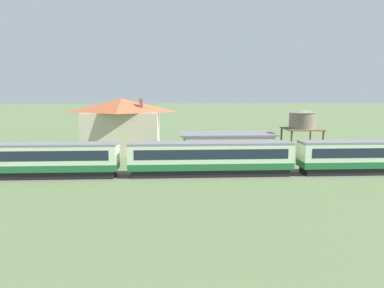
{
  "coord_description": "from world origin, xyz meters",
  "views": [
    {
      "loc": [
        -28.14,
        -39.76,
        9.87
      ],
      "look_at": [
        -25.83,
        3.3,
        3.46
      ],
      "focal_mm": 32.0,
      "sensor_mm": 36.0,
      "label": 1
    }
  ],
  "objects_px": {
    "water_tower": "(302,120)",
    "station_house_terracotta_roof": "(122,125)",
    "passenger_train": "(213,157)",
    "station_building": "(226,146)"
  },
  "relations": [
    {
      "from": "water_tower",
      "to": "station_house_terracotta_roof",
      "type": "bearing_deg",
      "value": 163.5
    },
    {
      "from": "station_building",
      "to": "water_tower",
      "type": "relative_size",
      "value": 1.89
    },
    {
      "from": "station_house_terracotta_roof",
      "to": "station_building",
      "type": "bearing_deg",
      "value": -22.58
    },
    {
      "from": "passenger_train",
      "to": "station_house_terracotta_roof",
      "type": "height_order",
      "value": "station_house_terracotta_roof"
    },
    {
      "from": "station_building",
      "to": "station_house_terracotta_roof",
      "type": "relative_size",
      "value": 1.09
    },
    {
      "from": "passenger_train",
      "to": "water_tower",
      "type": "distance_m",
      "value": 17.43
    },
    {
      "from": "station_building",
      "to": "water_tower",
      "type": "xyz_separation_m",
      "value": [
        11.04,
        -1.28,
        3.91
      ]
    },
    {
      "from": "passenger_train",
      "to": "station_house_terracotta_roof",
      "type": "distance_m",
      "value": 22.06
    },
    {
      "from": "passenger_train",
      "to": "station_building",
      "type": "height_order",
      "value": "passenger_train"
    },
    {
      "from": "passenger_train",
      "to": "station_building",
      "type": "bearing_deg",
      "value": 72.53
    }
  ]
}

